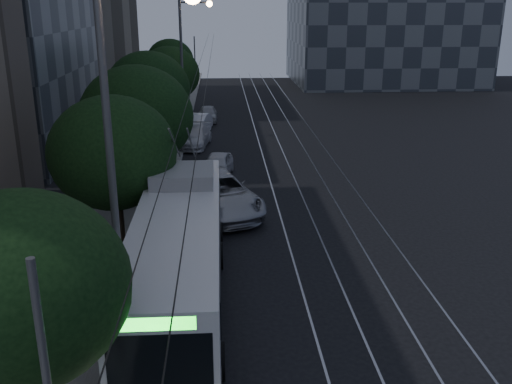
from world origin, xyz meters
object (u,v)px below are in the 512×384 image
at_px(pickup_silver, 217,194).
at_px(car_white_c, 197,124).
at_px(trolleybus, 179,254).
at_px(car_white_a, 217,165).
at_px(car_white_d, 208,114).
at_px(streetlamp_near, 127,148).
at_px(streetlamp_far, 187,54).
at_px(car_white_b, 195,137).

xyz_separation_m(pickup_silver, car_white_c, (-1.60, 17.57, -0.19)).
relative_size(trolleybus, car_white_a, 3.28).
relative_size(car_white_d, streetlamp_near, 0.37).
bearing_deg(streetlamp_far, car_white_b, -81.63).
height_order(car_white_c, streetlamp_far, streetlamp_far).
bearing_deg(car_white_a, pickup_silver, -81.21).
height_order(car_white_a, car_white_d, car_white_a).
height_order(pickup_silver, car_white_a, pickup_silver).
bearing_deg(car_white_c, car_white_a, -70.08).
bearing_deg(car_white_a, car_white_b, 110.86).
relative_size(car_white_b, streetlamp_near, 0.46).
bearing_deg(car_white_c, car_white_b, -77.93).
distance_m(car_white_a, streetlamp_near, 18.96).
bearing_deg(pickup_silver, car_white_b, 77.74).
xyz_separation_m(car_white_d, streetlamp_far, (-1.25, -5.69, 5.40)).
xyz_separation_m(trolleybus, streetlamp_near, (-0.89, -3.33, 4.41)).
xyz_separation_m(streetlamp_near, streetlamp_far, (-0.00, 28.81, -0.12)).
distance_m(trolleybus, streetlamp_far, 25.86).
xyz_separation_m(trolleybus, car_white_c, (-0.41, 26.31, -1.03)).
distance_m(pickup_silver, car_white_b, 13.54).
height_order(trolleybus, car_white_a, trolleybus).
relative_size(car_white_a, streetlamp_near, 0.38).
bearing_deg(streetlamp_far, trolleybus, -87.99).
distance_m(trolleybus, car_white_b, 22.21).
bearing_deg(streetlamp_far, car_white_a, -79.05).
bearing_deg(car_white_a, streetlamp_near, -87.80).
relative_size(pickup_silver, streetlamp_far, 0.66).
bearing_deg(car_white_b, streetlamp_near, -82.55).
height_order(trolleybus, streetlamp_far, streetlamp_far).
height_order(pickup_silver, streetlamp_near, streetlamp_near).
xyz_separation_m(car_white_c, streetlamp_far, (-0.49, -0.83, 5.31)).
bearing_deg(car_white_c, streetlamp_far, -108.25).
relative_size(car_white_a, streetlamp_far, 0.39).
bearing_deg(trolleybus, car_white_d, 89.36).
relative_size(car_white_a, car_white_b, 0.83).
distance_m(pickup_silver, streetlamp_near, 13.32).
bearing_deg(car_white_d, car_white_c, -99.26).
distance_m(trolleybus, car_white_a, 14.79).
bearing_deg(streetlamp_far, pickup_silver, -82.90).
height_order(car_white_b, streetlamp_near, streetlamp_near).
distance_m(car_white_d, streetlamp_far, 7.94).
distance_m(pickup_silver, car_white_d, 22.45).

